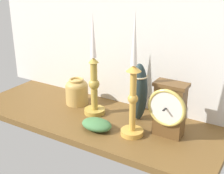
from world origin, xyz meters
TOP-DOWN VIEW (x-y plane):
  - ground_plane at (0.00, 0.00)cm, footprint 100.00×36.00cm
  - back_wall at (0.00, 18.50)cm, footprint 120.00×2.00cm
  - mantel_clock at (29.80, 1.53)cm, footprint 13.11×8.77cm
  - candlestick_tall_left at (19.23, -4.38)cm, footprint 7.86×7.86cm
  - candlestick_tall_center at (-1.20, 2.84)cm, footprint 8.26×8.26cm
  - brass_vase_jar at (-12.77, 6.78)cm, footprint 9.43×9.43cm
  - tall_ceramic_vase at (15.65, 7.20)cm, footprint 6.46×6.46cm
  - ivy_sprig at (6.80, -7.66)cm, footprint 11.49×8.05cm

SIDE VIEW (x-z plane):
  - ground_plane at x=0.00cm, z-range -2.40..0.00cm
  - ivy_sprig at x=6.80cm, z-range 0.00..3.82cm
  - brass_vase_jar at x=-12.77cm, z-range 0.16..11.16cm
  - mantel_clock at x=29.80cm, z-range 0.47..19.53cm
  - tall_ceramic_vase at x=15.65cm, z-range 0.15..22.13cm
  - candlestick_tall_center at x=-1.20cm, z-range -6.44..32.62cm
  - candlestick_tall_left at x=19.23cm, z-range -5.91..36.51cm
  - back_wall at x=0.00cm, z-range 0.00..65.00cm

